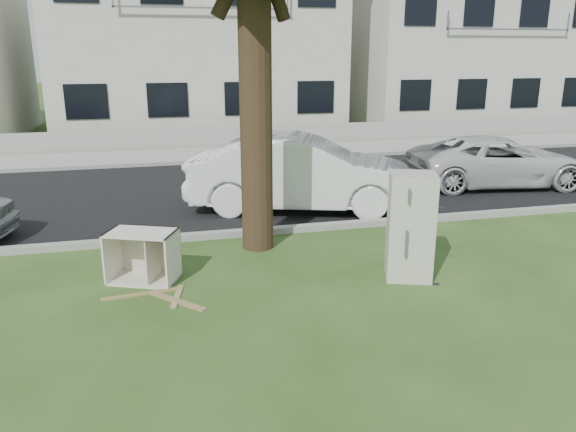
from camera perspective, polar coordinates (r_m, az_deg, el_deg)
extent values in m
plane|color=#2A4619|center=(8.26, 2.09, -6.96)|extent=(120.00, 120.00, 0.00)
cube|color=black|center=(13.84, -4.77, 2.69)|extent=(120.00, 7.00, 0.01)
cube|color=gray|center=(10.49, -1.60, -1.80)|extent=(120.00, 0.18, 0.12)
cube|color=gray|center=(17.28, -6.70, 5.37)|extent=(120.00, 0.18, 0.12)
cube|color=gray|center=(18.69, -7.29, 6.21)|extent=(120.00, 2.80, 0.01)
cube|color=gray|center=(20.21, -7.88, 7.94)|extent=(120.00, 0.15, 0.70)
cylinder|color=black|center=(9.27, -3.31, 12.20)|extent=(0.54, 0.54, 5.20)
cube|color=silver|center=(24.88, -9.50, 16.95)|extent=(11.00, 8.00, 7.20)
cube|color=beige|center=(28.52, 16.33, 15.83)|extent=(10.00, 8.00, 6.60)
cube|color=silver|center=(8.46, 12.34, -1.04)|extent=(0.82, 0.79, 1.59)
cube|color=beige|center=(8.54, -14.54, -3.97)|extent=(1.13, 0.94, 0.76)
cube|color=olive|center=(8.19, -14.65, -7.67)|extent=(1.10, 0.23, 0.02)
cube|color=#94754D|center=(7.86, -11.19, -8.47)|extent=(0.74, 0.81, 0.02)
cube|color=tan|center=(8.00, -11.19, -8.00)|extent=(0.23, 0.73, 0.02)
imported|color=white|center=(11.89, 1.52, 4.36)|extent=(5.10, 3.10, 1.59)
imported|color=silver|center=(15.10, 20.66, 5.22)|extent=(4.69, 2.65, 1.23)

